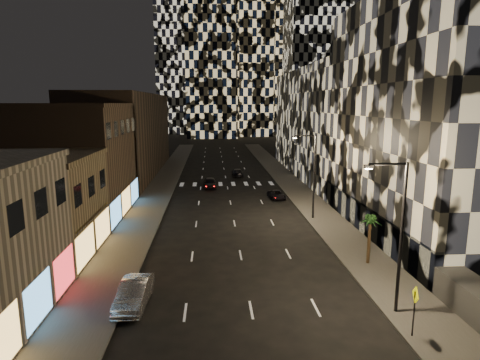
{
  "coord_description": "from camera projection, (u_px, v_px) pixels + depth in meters",
  "views": [
    {
      "loc": [
        -2.26,
        -11.38,
        12.37
      ],
      "look_at": [
        0.08,
        21.81,
        6.0
      ],
      "focal_mm": 30.0,
      "sensor_mm": 36.0,
      "label": 1
    }
  ],
  "objects": [
    {
      "name": "streetlight_far",
      "position": [
        312.0,
        171.0,
        42.6
      ],
      "size": [
        2.55,
        0.25,
        9.0
      ],
      "color": "black",
      "rests_on": "sidewalk_right"
    },
    {
      "name": "sidewalk_right",
      "position": [
        290.0,
        183.0,
        63.3
      ],
      "size": [
        4.0,
        120.0,
        0.15
      ],
      "primitive_type": "cube",
      "color": "#47443F",
      "rests_on": "ground"
    },
    {
      "name": "retail_filler_left",
      "position": [
        127.0,
        135.0,
        69.93
      ],
      "size": [
        10.0,
        40.0,
        14.0
      ],
      "primitive_type": "cube",
      "color": "#4E3B2C",
      "rests_on": "ground"
    },
    {
      "name": "retail_tan",
      "position": [
        30.0,
        209.0,
        32.28
      ],
      "size": [
        10.0,
        10.0,
        8.0
      ],
      "primitive_type": "cube",
      "color": "#83704F",
      "rests_on": "ground"
    },
    {
      "name": "curb_left",
      "position": [
        176.0,
        184.0,
        62.06
      ],
      "size": [
        0.2,
        120.0,
        0.15
      ],
      "primitive_type": "cube",
      "color": "#4C4C47",
      "rests_on": "ground"
    },
    {
      "name": "curb_right",
      "position": [
        277.0,
        183.0,
        63.15
      ],
      "size": [
        0.2,
        120.0,
        0.15
      ],
      "primitive_type": "cube",
      "color": "#4C4C47",
      "rests_on": "ground"
    },
    {
      "name": "midrise_base",
      "position": [
        366.0,
        219.0,
        38.2
      ],
      "size": [
        0.6,
        25.0,
        3.0
      ],
      "primitive_type": "cube",
      "color": "#383838",
      "rests_on": "ground"
    },
    {
      "name": "ped_sign",
      "position": [
        415.0,
        302.0,
        21.08
      ],
      "size": [
        0.25,
        0.92,
        2.81
      ],
      "rotation": [
        0.0,
        0.0,
        -0.22
      ],
      "color": "black",
      "rests_on": "sidewalk_right"
    },
    {
      "name": "car_dark_midlane",
      "position": [
        210.0,
        183.0,
        59.54
      ],
      "size": [
        1.86,
        4.46,
        1.51
      ],
      "primitive_type": "imported",
      "rotation": [
        0.0,
        0.0,
        0.02
      ],
      "color": "black",
      "rests_on": "ground"
    },
    {
      "name": "palm_tree",
      "position": [
        370.0,
        223.0,
        30.67
      ],
      "size": [
        1.95,
        1.97,
        3.86
      ],
      "color": "#47331E",
      "rests_on": "sidewalk_right"
    },
    {
      "name": "retail_brown",
      "position": [
        78.0,
        162.0,
        44.15
      ],
      "size": [
        10.0,
        15.0,
        12.0
      ],
      "primitive_type": "cube",
      "color": "#4E3B2C",
      "rests_on": "ground"
    },
    {
      "name": "car_dark_oncoming",
      "position": [
        238.0,
        172.0,
        69.24
      ],
      "size": [
        1.81,
        4.41,
        1.28
      ],
      "primitive_type": "imported",
      "rotation": [
        0.0,
        0.0,
        3.14
      ],
      "color": "black",
      "rests_on": "ground"
    },
    {
      "name": "midrise_filler_right",
      "position": [
        341.0,
        123.0,
        69.17
      ],
      "size": [
        16.0,
        40.0,
        18.0
      ],
      "primitive_type": "cube",
      "color": "#232326",
      "rests_on": "ground"
    },
    {
      "name": "midrise_right",
      "position": [
        453.0,
        119.0,
        36.95
      ],
      "size": [
        16.0,
        25.0,
        22.0
      ],
      "primitive_type": "cube",
      "color": "#232326",
      "rests_on": "ground"
    },
    {
      "name": "tower_center_low",
      "position": [
        211.0,
        2.0,
        141.73
      ],
      "size": [
        18.0,
        18.0,
        95.0
      ],
      "primitive_type": "cube",
      "color": "black",
      "rests_on": "ground"
    },
    {
      "name": "streetlight_near",
      "position": [
        398.0,
        228.0,
        23.0
      ],
      "size": [
        2.55,
        0.25,
        9.0
      ],
      "color": "black",
      "rests_on": "sidewalk_right"
    },
    {
      "name": "car_silver_parked",
      "position": [
        134.0,
        294.0,
        24.82
      ],
      "size": [
        1.88,
        4.82,
        1.56
      ],
      "primitive_type": "imported",
      "rotation": [
        0.0,
        0.0,
        -0.05
      ],
      "color": "#A6A6AB",
      "rests_on": "ground"
    },
    {
      "name": "car_dark_rightlane",
      "position": [
        277.0,
        195.0,
        52.68
      ],
      "size": [
        2.22,
        4.11,
        1.09
      ],
      "primitive_type": "imported",
      "rotation": [
        0.0,
        0.0,
        0.11
      ],
      "color": "black",
      "rests_on": "ground"
    },
    {
      "name": "sidewalk_left",
      "position": [
        162.0,
        184.0,
        61.92
      ],
      "size": [
        4.0,
        120.0,
        0.15
      ],
      "primitive_type": "cube",
      "color": "#47443F",
      "rests_on": "ground"
    }
  ]
}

